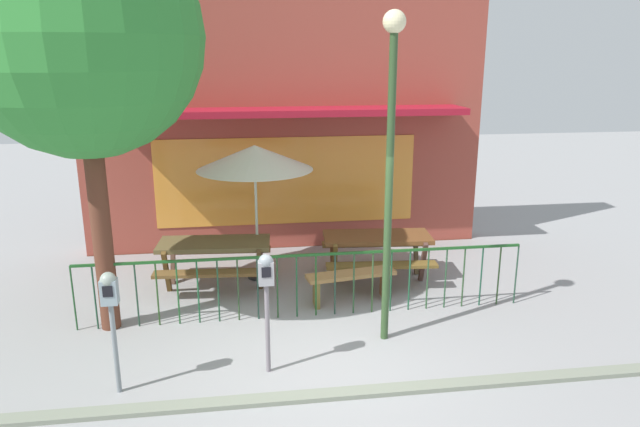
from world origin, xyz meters
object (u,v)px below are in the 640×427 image
at_px(picnic_table_left, 215,251).
at_px(parking_meter_near, 266,282).
at_px(street_lamp, 391,137).
at_px(parking_meter_far, 110,301).
at_px(patio_bench, 351,280).
at_px(picnic_table_right, 377,244).
at_px(street_tree, 81,38).
at_px(patio_umbrella, 255,158).

bearing_deg(picnic_table_left, parking_meter_near, -75.69).
distance_m(parking_meter_near, street_lamp, 2.34).
distance_m(parking_meter_far, street_lamp, 3.79).
bearing_deg(street_lamp, patio_bench, 100.11).
relative_size(picnic_table_left, picnic_table_right, 0.99).
xyz_separation_m(picnic_table_left, parking_meter_near, (0.72, -2.80, 0.55)).
relative_size(picnic_table_right, street_lamp, 0.45).
bearing_deg(street_tree, parking_meter_near, -34.96).
distance_m(picnic_table_left, picnic_table_right, 2.72).
xyz_separation_m(patio_bench, street_tree, (-3.52, -0.38, 3.57)).
relative_size(patio_umbrella, patio_bench, 1.60).
bearing_deg(parking_meter_near, street_tree, 145.04).
height_order(patio_umbrella, parking_meter_near, patio_umbrella).
relative_size(patio_umbrella, parking_meter_far, 1.57).
bearing_deg(parking_meter_far, parking_meter_near, 6.78).
bearing_deg(picnic_table_left, picnic_table_right, -0.60).
height_order(picnic_table_right, parking_meter_far, parking_meter_far).
bearing_deg(street_lamp, picnic_table_right, 79.51).
distance_m(parking_meter_far, street_tree, 3.30).
xyz_separation_m(picnic_table_left, parking_meter_far, (-1.00, -3.01, 0.52)).
bearing_deg(picnic_table_left, parking_meter_far, -108.41).
xyz_separation_m(patio_bench, street_lamp, (0.22, -1.24, 2.39)).
bearing_deg(street_lamp, parking_meter_far, -165.81).
height_order(patio_umbrella, parking_meter_far, patio_umbrella).
xyz_separation_m(picnic_table_right, street_tree, (-4.14, -1.28, 3.31)).
height_order(picnic_table_left, picnic_table_right, same).
bearing_deg(street_lamp, patio_umbrella, 123.26).
xyz_separation_m(patio_umbrella, street_lamp, (1.61, -2.46, 0.65)).
bearing_deg(picnic_table_left, patio_umbrella, 22.53).
distance_m(patio_bench, parking_meter_near, 2.47).
bearing_deg(parking_meter_near, street_lamp, 21.61).
bearing_deg(parking_meter_far, patio_umbrella, 62.64).
bearing_deg(parking_meter_near, picnic_table_right, 54.20).
relative_size(patio_bench, parking_meter_near, 0.95).
height_order(picnic_table_left, patio_umbrella, patio_umbrella).
relative_size(parking_meter_far, street_tree, 0.27).
relative_size(patio_umbrella, street_tree, 0.42).
xyz_separation_m(parking_meter_far, street_lamp, (3.32, 0.84, 1.61)).
bearing_deg(patio_umbrella, picnic_table_left, -157.47).
bearing_deg(parking_meter_far, street_tree, 103.95).
distance_m(picnic_table_right, parking_meter_far, 4.79).
xyz_separation_m(street_tree, street_lamp, (3.74, -0.86, -1.18)).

